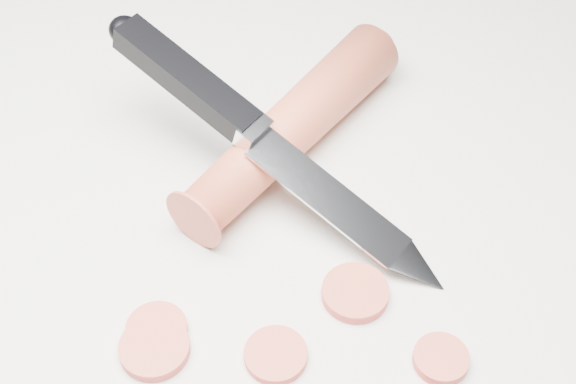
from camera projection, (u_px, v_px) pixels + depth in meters
name	position (u px, v px, depth m)	size (l,w,h in m)	color
ground	(248.00, 271.00, 0.47)	(2.40, 2.40, 0.00)	silver
carrot	(292.00, 126.00, 0.52)	(0.04, 0.04, 0.19)	#C9472C
carrot_slice_0	(154.00, 348.00, 0.43)	(0.04, 0.04, 0.01)	#C64432
carrot_slice_2	(355.00, 293.00, 0.45)	(0.04, 0.04, 0.01)	#C64432
carrot_slice_3	(276.00, 355.00, 0.43)	(0.03, 0.03, 0.01)	#C64432
carrot_slice_4	(441.00, 359.00, 0.43)	(0.03, 0.03, 0.01)	#C64432
carrot_slice_5	(157.00, 330.00, 0.44)	(0.03, 0.03, 0.01)	#C64432
kitchen_knife	(272.00, 143.00, 0.48)	(0.17, 0.22, 0.08)	silver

